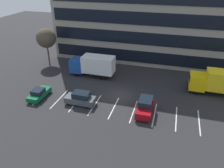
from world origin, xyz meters
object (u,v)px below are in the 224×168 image
object	(u,v)px
sedan_forest	(39,94)
suv_charcoal	(81,98)
box_truck_blue	(93,65)
bare_tree	(46,38)
box_truck_yellow_all	(218,81)
suv_maroon	(145,106)

from	to	relation	value
sedan_forest	suv_charcoal	world-z (taller)	suv_charcoal
box_truck_blue	bare_tree	world-z (taller)	bare_tree
box_truck_yellow_all	suv_charcoal	distance (m)	20.67
box_truck_blue	sedan_forest	world-z (taller)	box_truck_blue
box_truck_yellow_all	box_truck_blue	bearing A→B (deg)	177.94
box_truck_yellow_all	sedan_forest	size ratio (longest dim) A/B	1.95
sedan_forest	suv_maroon	bearing A→B (deg)	2.22
box_truck_blue	sedan_forest	size ratio (longest dim) A/B	1.94
box_truck_yellow_all	bare_tree	size ratio (longest dim) A/B	1.13
suv_maroon	bare_tree	distance (m)	24.67
sedan_forest	suv_maroon	size ratio (longest dim) A/B	0.91
box_truck_blue	suv_maroon	bearing A→B (deg)	-39.61
suv_maroon	sedan_forest	bearing A→B (deg)	-177.78
box_truck_blue	box_truck_yellow_all	bearing A→B (deg)	-2.06
sedan_forest	suv_maroon	distance (m)	15.68
sedan_forest	box_truck_blue	bearing A→B (deg)	61.90
box_truck_blue	bare_tree	distance (m)	11.47
suv_charcoal	box_truck_yellow_all	bearing A→B (deg)	24.48
suv_charcoal	suv_maroon	bearing A→B (deg)	3.01
box_truck_blue	suv_maroon	size ratio (longest dim) A/B	1.77
suv_charcoal	suv_maroon	size ratio (longest dim) A/B	0.93
sedan_forest	suv_maroon	world-z (taller)	suv_maroon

